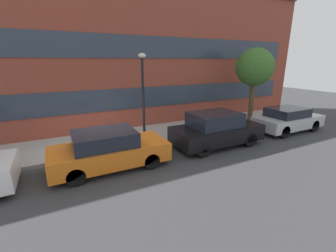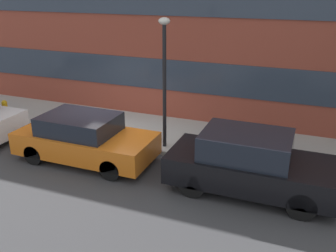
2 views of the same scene
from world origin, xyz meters
The scene contains 8 objects.
ground_plane centered at (0.00, 0.00, 0.00)m, with size 56.00×56.00×0.00m, color #38383A.
sidewalk_strip centered at (0.00, 1.45, 0.07)m, with size 28.00×2.90×0.14m.
rowhouse_facade centered at (0.00, 3.34, 3.92)m, with size 28.00×1.02×7.82m.
parked_car_orange centered at (-0.07, -1.05, 0.66)m, with size 3.95×1.72×1.34m.
parked_car_black centered at (4.59, -1.05, 0.74)m, with size 3.99×1.74×1.50m.
parked_car_silver centered at (9.34, -1.05, 0.64)m, with size 3.80×1.62×1.27m.
street_tree centered at (8.60, 0.85, 3.25)m, with size 2.08×2.08×4.18m.
lamp_post centered at (1.80, 0.40, 2.54)m, with size 0.32×0.32×3.78m.
Camera 1 is at (-1.51, -8.42, 3.63)m, focal length 24.00 mm.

